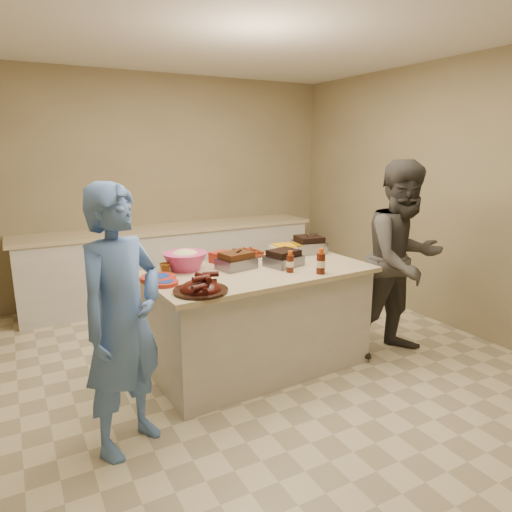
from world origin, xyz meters
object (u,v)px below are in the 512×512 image
coleslaw_bowl (185,270)px  guest_gray (396,352)px  rib_platter (201,292)px  bbq_bottle_a (290,272)px  mustard_bottle (236,264)px  guest_blue (131,443)px  island (259,366)px  roasting_pan (309,252)px  bbq_bottle_b (320,274)px  plastic_cup (165,273)px

coleslaw_bowl → guest_gray: size_ratio=0.21×
rib_platter → coleslaw_bowl: (0.11, 0.61, 0.00)m
coleslaw_bowl → bbq_bottle_a: size_ratio=2.05×
mustard_bottle → guest_blue: (-1.13, -0.76, -0.86)m
island → bbq_bottle_a: 0.90m
island → guest_blue: size_ratio=1.10×
coleslaw_bowl → guest_blue: coleslaw_bowl is taller
roasting_pan → bbq_bottle_b: 0.75m
island → plastic_cup: size_ratio=20.56×
roasting_pan → coleslaw_bowl: size_ratio=0.75×
rib_platter → coleslaw_bowl: bearing=79.7°
bbq_bottle_a → island: bearing=130.8°
island → roasting_pan: 1.16m
bbq_bottle_a → bbq_bottle_b: (0.19, -0.15, 0.00)m
bbq_bottle_a → rib_platter: bearing=-170.4°
mustard_bottle → guest_gray: bearing=-23.6°
bbq_bottle_a → guest_blue: 1.68m
island → plastic_cup: bearing=158.9°
rib_platter → mustard_bottle: bearing=45.9°
plastic_cup → island: bearing=-18.5°
coleslaw_bowl → plastic_cup: size_ratio=4.03×
guest_gray → island: bearing=166.7°
rib_platter → bbq_bottle_b: size_ratio=1.87×
coleslaw_bowl → bbq_bottle_a: coleslaw_bowl is taller
island → guest_gray: 1.30m
bbq_bottle_b → guest_blue: bbq_bottle_b is taller
coleslaw_bowl → bbq_bottle_b: coleslaw_bowl is taller
mustard_bottle → plastic_cup: size_ratio=1.33×
island → plastic_cup: (-0.71, 0.24, 0.86)m
coleslaw_bowl → mustard_bottle: bearing=-4.9°
roasting_pan → coleslaw_bowl: coleslaw_bowl is taller
guest_blue → bbq_bottle_b: bearing=-25.3°
bbq_bottle_b → guest_blue: (-1.58, -0.18, -0.86)m
plastic_cup → coleslaw_bowl: bearing=8.8°
bbq_bottle_b → guest_gray: (0.89, -0.01, -0.86)m
rib_platter → bbq_bottle_b: bearing=-0.8°
bbq_bottle_b → rib_platter: bearing=179.2°
bbq_bottle_b → island: bearing=135.6°
rib_platter → mustard_bottle: rib_platter is taller
coleslaw_bowl → bbq_bottle_a: bearing=-33.4°
coleslaw_bowl → mustard_bottle: 0.44m
island → rib_platter: size_ratio=4.78×
mustard_bottle → rib_platter: bearing=-134.1°
island → rib_platter: (-0.65, -0.34, 0.86)m
guest_blue → island: bearing=-8.3°
guest_gray → guest_blue: bearing=-173.2°
mustard_bottle → coleslaw_bowl: bearing=175.1°
island → bbq_bottle_b: (0.36, -0.35, 0.86)m
bbq_bottle_a → guest_blue: size_ratio=0.11×
coleslaw_bowl → guest_blue: 1.36m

